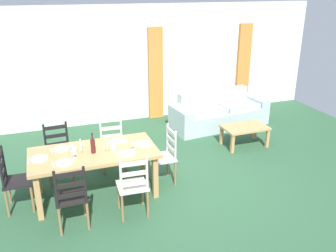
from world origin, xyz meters
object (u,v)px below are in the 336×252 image
dining_table (94,157)px  dining_chair_near_right (133,186)px  dining_chair_far_right (112,144)px  wine_bottle (93,146)px  dining_chair_head_east (165,156)px  couch (218,114)px  dining_chair_far_left (58,152)px  wine_glass_far_left (71,144)px  dining_chair_near_left (71,197)px  coffee_cup_primary (114,147)px  coffee_cup_secondary (74,150)px  dining_chair_head_west (14,180)px  coffee_table (245,129)px  wine_glass_near_left (74,152)px  wine_glass_near_right (133,143)px

dining_table → dining_chair_near_right: size_ratio=1.98×
dining_chair_far_right → wine_bottle: 1.02m
dining_chair_far_right → dining_chair_head_east: bearing=-46.8°
dining_chair_near_right → couch: dining_chair_near_right is taller
dining_chair_near_right → wine_bottle: (-0.42, 0.68, 0.39)m
dining_chair_far_left → wine_glass_far_left: (0.18, -0.63, 0.38)m
dining_chair_near_left → dining_chair_near_right: size_ratio=1.00×
dining_chair_far_right → couch: (2.75, 1.29, -0.19)m
coffee_cup_primary → coffee_cup_secondary: (-0.57, 0.10, 0.00)m
coffee_cup_secondary → couch: (3.45, 2.02, -0.50)m
dining_chair_far_right → coffee_cup_secondary: dining_chair_far_right is taller
dining_chair_head_west → coffee_table: bearing=11.1°
wine_glass_near_left → wine_glass_near_right: (0.88, 0.00, 0.00)m
dining_chair_far_right → wine_glass_near_right: dining_chair_far_right is taller
dining_table → dining_chair_head_east: 1.16m
wine_bottle → dining_chair_near_left: bearing=-121.4°
dining_chair_near_right → coffee_cup_primary: dining_chair_near_right is taller
coffee_cup_secondary → wine_glass_far_left: bearing=114.1°
dining_chair_far_right → coffee_cup_primary: 0.90m
dining_chair_far_right → dining_chair_head_west: same height
dining_chair_head_west → wine_bottle: bearing=-2.9°
dining_chair_far_left → dining_chair_head_west: same height
dining_chair_far_right → wine_bottle: size_ratio=3.04×
dining_chair_near_right → dining_chair_far_right: bearing=89.3°
wine_glass_near_right → dining_table: bearing=165.8°
dining_chair_head_east → dining_chair_far_left: bearing=155.9°
dining_chair_head_east → wine_glass_far_left: dining_chair_head_east is taller
dining_chair_head_east → coffee_table: size_ratio=1.07×
wine_glass_far_left → wine_glass_near_left: bearing=-88.7°
dining_chair_far_left → dining_chair_far_right: (0.92, 0.03, 0.00)m
wine_glass_far_left → coffee_cup_primary: 0.63m
wine_glass_near_right → coffee_table: 2.81m
dining_chair_head_west → wine_glass_near_left: (0.86, -0.16, 0.38)m
dining_chair_far_left → coffee_cup_primary: dining_chair_far_left is taller
dining_chair_far_right → coffee_table: size_ratio=1.07×
dining_table → couch: (3.18, 2.07, -0.37)m
dining_chair_head_east → wine_glass_near_right: size_ratio=5.96×
dining_chair_far_right → coffee_table: dining_chair_far_right is taller
couch → dining_chair_head_east: bearing=-134.8°
dining_table → coffee_table: 3.29m
dining_chair_near_right → dining_chair_far_left: (-0.90, 1.48, 0.00)m
coffee_cup_primary → wine_glass_near_right: bearing=-18.6°
dining_chair_near_left → dining_chair_head_west: (-0.73, 0.75, 0.00)m
coffee_cup_primary → wine_bottle: bearing=178.8°
dining_chair_far_left → dining_chair_far_right: size_ratio=1.00×
dining_chair_near_left → dining_chair_far_right: bearing=60.4°
coffee_cup_secondary → wine_bottle: bearing=-19.5°
dining_chair_head_west → wine_glass_near_left: dining_chair_head_west is taller
dining_chair_near_right → dining_chair_far_right: same height
dining_table → coffee_cup_primary: size_ratio=21.11×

